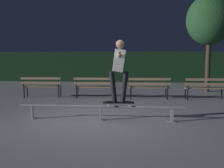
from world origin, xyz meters
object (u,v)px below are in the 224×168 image
skateboard (119,103)px  park_bench_right_center (149,86)px  grind_rail (100,109)px  park_bench_rightmost (206,86)px  skateboarder (119,66)px  park_bench_left_center (94,85)px  park_bench_leftmost (42,85)px  tree_far_right (210,20)px

skateboard → park_bench_right_center: (1.00, 3.30, 0.08)m
grind_rail → park_bench_right_center: bearing=65.9°
grind_rail → park_bench_right_center: park_bench_right_center is taller
skateboard → park_bench_rightmost: size_ratio=0.49×
skateboarder → park_bench_left_center: size_ratio=0.96×
park_bench_leftmost → park_bench_left_center: (2.15, 0.00, 0.00)m
skateboarder → park_bench_right_center: bearing=73.2°
grind_rail → tree_far_right: tree_far_right is taller
park_bench_right_center → park_bench_rightmost: size_ratio=1.00×
skateboarder → grind_rail: bearing=-180.0°
grind_rail → skateboarder: bearing=0.0°
grind_rail → park_bench_left_center: size_ratio=2.63×
skateboard → tree_far_right: tree_far_right is taller
skateboarder → park_bench_leftmost: bearing=135.1°
skateboarder → tree_far_right: 7.28m
park_bench_leftmost → tree_far_right: size_ratio=0.35×
skateboard → park_bench_leftmost: park_bench_leftmost is taller
grind_rail → tree_far_right: 7.92m
skateboarder → park_bench_left_center: 3.59m
grind_rail → park_bench_left_center: bearing=101.6°
park_bench_rightmost → park_bench_right_center: bearing=180.0°
skateboard → tree_far_right: (3.97, 5.78, 2.94)m
grind_rail → skateboard: size_ratio=5.36×
park_bench_left_center → park_bench_right_center: (2.15, 0.00, 0.00)m
skateboarder → park_bench_right_center: size_ratio=0.96×
park_bench_left_center → park_bench_right_center: same height
park_bench_rightmost → tree_far_right: size_ratio=0.35×
park_bench_leftmost → park_bench_rightmost: 6.45m
park_bench_leftmost → park_bench_rightmost: (6.45, 0.00, 0.00)m
skateboarder → park_bench_rightmost: (3.15, 3.30, -0.86)m
grind_rail → park_bench_rightmost: park_bench_rightmost is taller
park_bench_leftmost → tree_far_right: 8.19m
skateboarder → park_bench_rightmost: skateboarder is taller
skateboard → skateboarder: 0.94m
grind_rail → park_bench_leftmost: bearing=130.6°
grind_rail → skateboarder: (0.48, 0.00, 1.09)m
skateboard → tree_far_right: bearing=55.5°
park_bench_right_center → tree_far_right: (2.96, 2.48, 2.86)m
grind_rail → tree_far_right: bearing=52.5°
park_bench_rightmost → park_bench_leftmost: bearing=180.0°
park_bench_left_center → park_bench_right_center: size_ratio=1.00×
skateboard → park_bench_rightmost: (3.15, 3.30, 0.08)m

